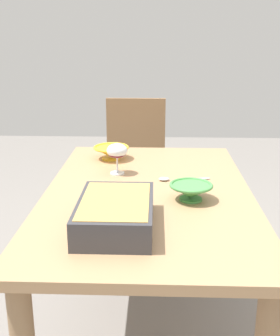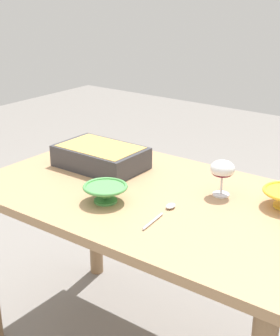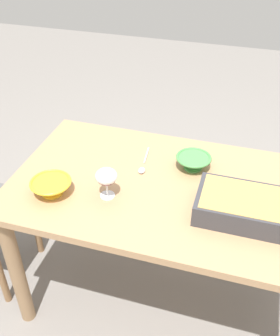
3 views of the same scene
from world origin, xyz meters
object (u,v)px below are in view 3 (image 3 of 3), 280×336
Objects in this scene: mixing_bowl at (51,186)px; wine_glass at (106,177)px; dining_table at (163,205)px; serving_spoon at (143,165)px; casserole_dish at (244,206)px; small_bowl at (193,161)px.

wine_glass is at bearing -167.85° from mixing_bowl.
wine_glass is (0.21, 0.14, 0.21)m from dining_table.
mixing_bowl is 0.42m from serving_spoon.
mixing_bowl is (0.77, 0.09, -0.01)m from casserole_dish.
casserole_dish reaches higher than dining_table.
small_bowl is at bearing -135.53° from wine_glass.
serving_spoon is (-0.08, -0.24, -0.09)m from wine_glass.
wine_glass is at bearing 70.96° from serving_spoon.
small_bowl is (-0.30, -0.30, -0.06)m from wine_glass.
dining_table is at bearing -16.00° from casserole_dish.
mixing_bowl is 0.63m from small_bowl.
casserole_dish is (-0.54, -0.04, -0.05)m from wine_glass.
wine_glass reaches higher than small_bowl.
wine_glass reaches higher than mixing_bowl.
dining_table is 7.69× the size of mixing_bowl.
dining_table is at bearing -156.75° from mixing_bowl.
wine_glass is at bearing 44.47° from small_bowl.
serving_spoon is at bearing 14.32° from small_bowl.
wine_glass is at bearing 33.61° from dining_table.
casserole_dish is at bearing -173.24° from mixing_bowl.
serving_spoon is (-0.31, -0.29, -0.03)m from mixing_bowl.
casserole_dish is at bearing -175.55° from wine_glass.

